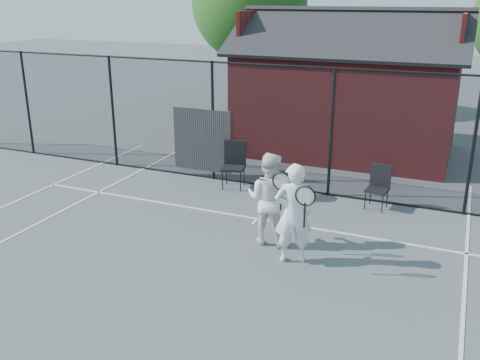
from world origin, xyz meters
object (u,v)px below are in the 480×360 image
at_px(player_front, 293,213).
at_px(chair_left, 233,166).
at_px(player_back, 269,199).
at_px(waste_bin, 281,182).
at_px(clubhouse, 348,98).
at_px(chair_right, 377,188).

distance_m(player_front, chair_left, 4.00).
bearing_deg(chair_left, player_back, -65.64).
relative_size(chair_left, waste_bin, 1.48).
bearing_deg(chair_left, waste_bin, -20.27).
relative_size(clubhouse, chair_left, 5.82).
height_order(player_front, chair_right, player_front).
xyz_separation_m(player_front, chair_left, (-2.51, 3.10, -0.35)).
bearing_deg(player_back, waste_bin, 103.17).
height_order(clubhouse, chair_left, clubhouse).
bearing_deg(clubhouse, player_front, -84.36).
bearing_deg(player_front, chair_left, 129.01).
relative_size(chair_right, waste_bin, 1.27).
height_order(chair_left, waste_bin, chair_left).
height_order(clubhouse, player_front, clubhouse).
bearing_deg(clubhouse, waste_bin, -95.76).
height_order(clubhouse, chair_right, clubhouse).
height_order(clubhouse, player_back, clubhouse).
bearing_deg(waste_bin, player_back, -76.83).
bearing_deg(clubhouse, player_back, -89.28).
distance_m(clubhouse, player_back, 6.99).
distance_m(player_back, chair_left, 3.18).
distance_m(clubhouse, chair_right, 4.85).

